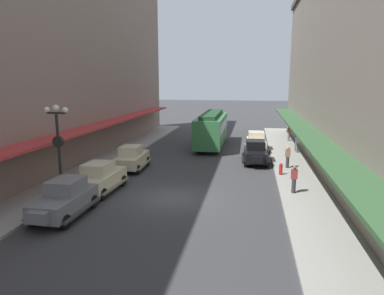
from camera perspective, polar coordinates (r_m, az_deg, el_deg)
ground_plane at (r=19.85m, az=-3.02°, el=-8.39°), size 200.00×200.00×0.00m
sidewalk_left at (r=22.65m, az=-21.98°, el=-6.53°), size 3.00×60.00×0.15m
sidewalk_right at (r=19.64m, az=19.12°, el=-9.00°), size 3.00×60.00×0.15m
building_row_right at (r=19.26m, az=29.00°, el=14.41°), size 4.30×60.00×16.36m
parked_car_0 at (r=33.08m, az=10.60°, el=1.00°), size 2.26×4.30×1.84m
parked_car_1 at (r=18.13m, az=-20.40°, el=-7.86°), size 2.19×4.28×1.84m
parked_car_2 at (r=26.23m, az=-9.94°, el=-1.59°), size 2.30×4.32×1.84m
parked_car_3 at (r=28.26m, az=10.51°, el=-0.70°), size 2.29×4.31×1.84m
parked_car_4 at (r=21.38m, az=-14.97°, el=-4.69°), size 2.30×4.31×1.84m
streetcar at (r=34.84m, az=3.28°, el=3.27°), size 2.60×9.62×3.46m
lamp_post_with_clock at (r=20.66m, az=-21.27°, el=0.20°), size 1.42×0.44×5.16m
fire_hydrant at (r=24.74m, az=14.53°, el=-3.45°), size 0.24×0.24×0.82m
pedestrian_0 at (r=38.79m, az=15.80°, el=2.34°), size 0.36×0.28×1.67m
pedestrian_1 at (r=32.68m, az=17.08°, el=0.70°), size 0.36×0.28×1.67m
pedestrian_2 at (r=33.33m, az=16.93°, el=0.91°), size 0.36×0.28×1.67m
pedestrian_3 at (r=20.87m, az=16.59°, el=-5.03°), size 0.36×0.24×1.64m
pedestrian_4 at (r=26.71m, az=15.62°, el=-1.50°), size 0.36×0.24×1.64m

